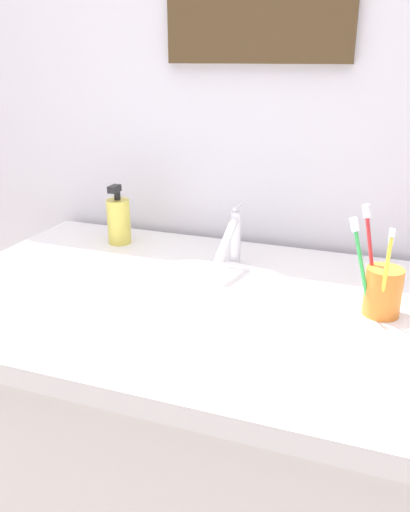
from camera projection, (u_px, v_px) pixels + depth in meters
name	position (u px, v px, depth m)	size (l,w,h in m)	color
tiled_wall_back	(259.00, 99.00, 1.25)	(2.30, 0.04, 2.40)	silver
vanity_counter	(204.00, 465.00, 1.19)	(1.10, 0.68, 0.85)	silver
sink_basin	(200.00, 327.00, 1.02)	(0.44, 0.44, 0.13)	white
faucet	(232.00, 238.00, 1.16)	(0.02, 0.17, 0.14)	silver
toothbrush_cup	(383.00, 292.00, 0.95)	(0.07, 0.07, 0.09)	orange
toothbrush_green	(361.00, 260.00, 0.93)	(0.06, 0.03, 0.18)	green
toothbrush_yellow	(387.00, 269.00, 0.90)	(0.01, 0.05, 0.18)	yellow
toothbrush_red	(370.00, 251.00, 0.95)	(0.05, 0.03, 0.20)	red
soap_dispenser	(119.00, 220.00, 1.32)	(0.06, 0.06, 0.15)	#DBCC4C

